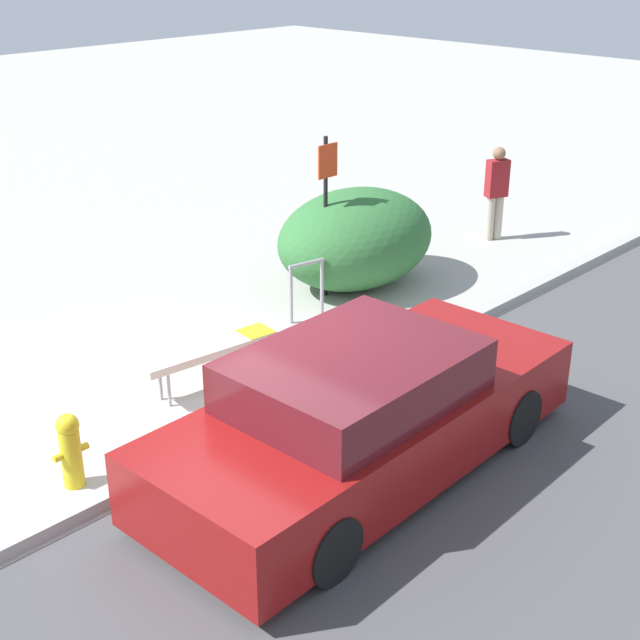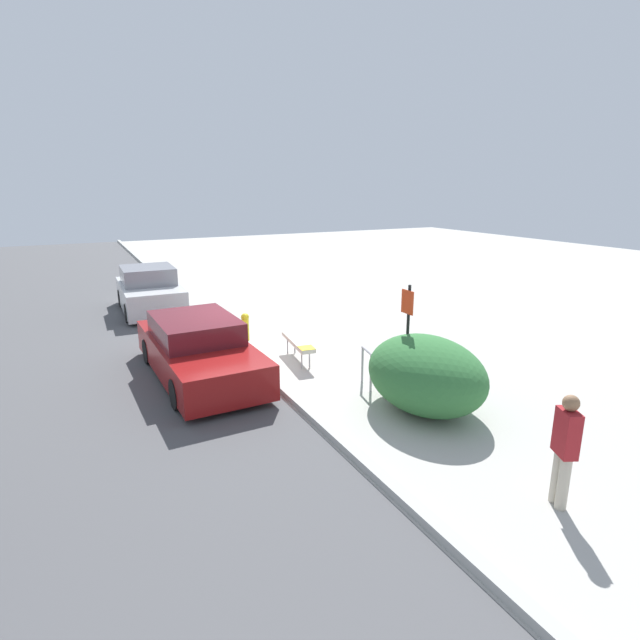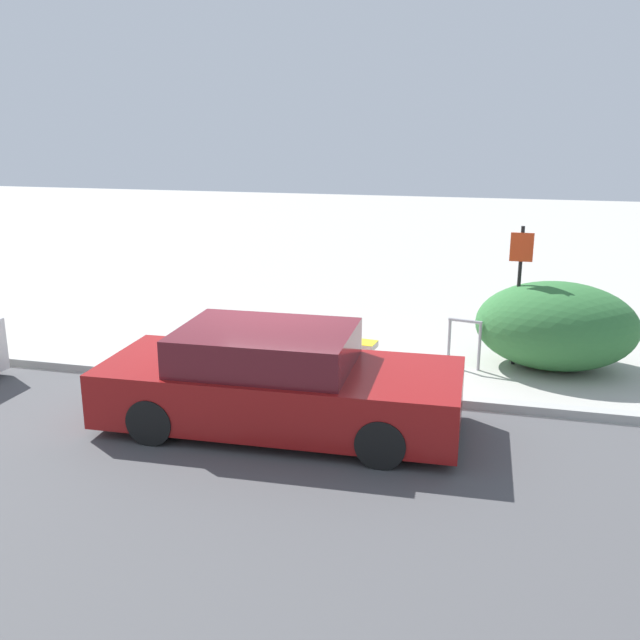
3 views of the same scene
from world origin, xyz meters
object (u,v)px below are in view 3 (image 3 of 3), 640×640
object	(u,v)px
fire_hydrant	(187,346)
bench	(326,341)
parked_car_near	(277,382)
bike_rack	(464,339)
sign_post	(519,283)

from	to	relation	value
fire_hydrant	bench	bearing A→B (deg)	15.52
bench	fire_hydrant	bearing A→B (deg)	-157.40
fire_hydrant	parked_car_near	size ratio (longest dim) A/B	0.16
bike_rack	fire_hydrant	xyz separation A→B (m)	(-4.32, -1.20, -0.09)
bike_rack	sign_post	xyz separation A→B (m)	(0.80, 0.40, 0.88)
parked_car_near	sign_post	bearing A→B (deg)	46.65
bike_rack	parked_car_near	world-z (taller)	parked_car_near
bike_rack	fire_hydrant	distance (m)	4.49
bench	parked_car_near	bearing A→B (deg)	-84.47
bench	fire_hydrant	distance (m)	2.25
bike_rack	parked_car_near	xyz separation A→B (m)	(-2.22, -2.99, 0.12)
bench	bike_rack	bearing A→B (deg)	22.48
sign_post	bench	bearing A→B (deg)	-161.30
sign_post	parked_car_near	world-z (taller)	sign_post
fire_hydrant	parked_car_near	world-z (taller)	parked_car_near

